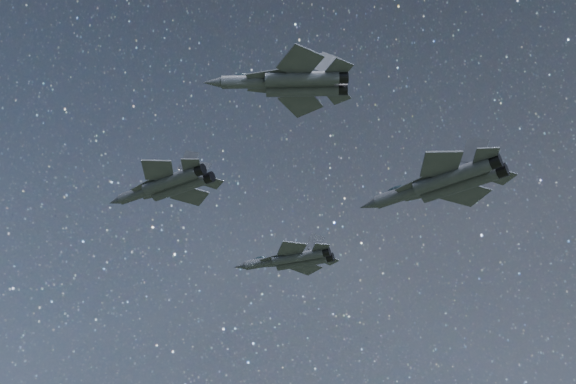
# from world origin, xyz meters

# --- Properties ---
(jet_lead) EXTENTS (16.57, 11.32, 4.16)m
(jet_lead) POSITION_xyz_m (-12.04, -5.29, 143.43)
(jet_lead) COLOR #30323C
(jet_left) EXTENTS (16.44, 11.63, 4.17)m
(jet_left) POSITION_xyz_m (-2.93, 18.94, 143.84)
(jet_left) COLOR #30323C
(jet_right) EXTENTS (15.29, 10.38, 3.84)m
(jet_right) POSITION_xyz_m (7.99, -19.52, 142.81)
(jet_right) COLOR #30323C
(jet_slot) EXTENTS (18.72, 12.60, 4.72)m
(jet_slot) POSITION_xyz_m (20.95, -1.66, 139.92)
(jet_slot) COLOR #30323C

